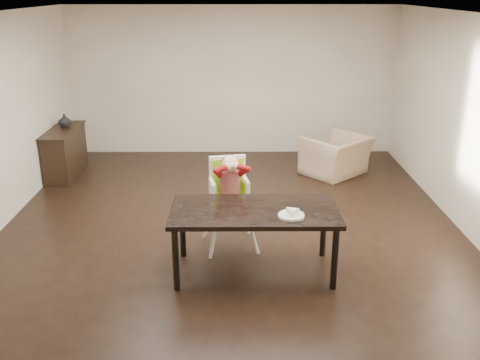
% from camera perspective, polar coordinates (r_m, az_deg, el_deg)
% --- Properties ---
extents(ground, '(7.00, 7.00, 0.00)m').
position_cam_1_polar(ground, '(7.03, -0.99, -5.25)').
color(ground, black).
rests_on(ground, ground).
extents(room_walls, '(6.02, 7.02, 2.71)m').
position_cam_1_polar(room_walls, '(6.46, -1.09, 9.81)').
color(room_walls, beige).
rests_on(room_walls, ground).
extents(dining_table, '(1.80, 0.90, 0.75)m').
position_cam_1_polar(dining_table, '(5.75, 1.55, -3.85)').
color(dining_table, black).
rests_on(dining_table, ground).
extents(high_chair, '(0.56, 0.56, 1.16)m').
position_cam_1_polar(high_chair, '(6.31, -1.14, -0.22)').
color(high_chair, white).
rests_on(high_chair, ground).
extents(plate, '(0.36, 0.36, 0.08)m').
position_cam_1_polar(plate, '(5.56, 5.53, -3.62)').
color(plate, white).
rests_on(plate, dining_table).
extents(armchair, '(1.19, 1.16, 0.88)m').
position_cam_1_polar(armchair, '(9.08, 10.26, 3.28)').
color(armchair, tan).
rests_on(armchair, ground).
extents(sideboard, '(0.44, 1.26, 0.79)m').
position_cam_1_polar(sideboard, '(9.37, -18.17, 2.83)').
color(sideboard, black).
rests_on(sideboard, ground).
extents(vase, '(0.28, 0.28, 0.21)m').
position_cam_1_polar(vase, '(9.40, -18.20, 6.03)').
color(vase, '#99999E').
rests_on(vase, sideboard).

